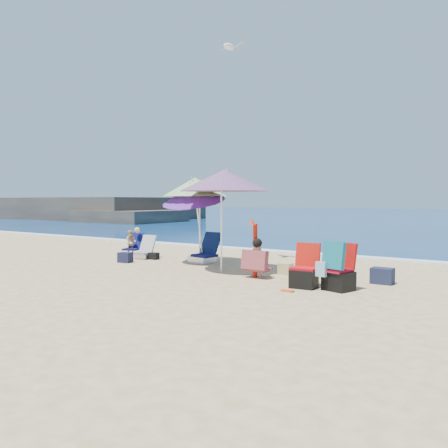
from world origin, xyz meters
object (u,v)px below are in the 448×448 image
Objects in this scene: chair_navy at (205,254)px; camp_chair_left at (304,274)px; umbrella_blue at (193,193)px; seagull at (229,47)px; furled_umbrella at (255,245)px; umbrella_striped at (195,187)px; person_center at (256,259)px; person_left at (132,242)px; umbrella_turquoise at (224,180)px; camp_chair_right at (338,273)px; chair_rainbow at (144,252)px.

camp_chair_left reaches higher than chair_navy.
seagull reaches higher than umbrella_blue.
seagull reaches higher than furled_umbrella.
umbrella_blue is (0.07, -0.19, -0.16)m from umbrella_striped.
umbrella_blue is 2.99m from person_center.
camp_chair_left is (1.36, -0.44, -0.45)m from furled_umbrella.
umbrella_turquoise is at bearing -15.78° from person_left.
umbrella_blue is 4.30m from camp_chair_left.
camp_chair_right is 1.08× the size of person_center.
person_center is at bearing -41.99° from seagull.
seagull is at bearing 118.71° from umbrella_turquoise.
camp_chair_right is 1.96m from person_center.
chair_rainbow is 0.78× the size of person_center.
person_center is (2.38, -1.34, 0.20)m from chair_navy.
camp_chair_left is 0.91× the size of camp_chair_right.
person_center is 0.99× the size of seagull.
camp_chair_right is (2.99, -0.68, -1.80)m from umbrella_turquoise.
umbrella_turquoise is 3.01× the size of chair_navy.
person_center reaches higher than person_left.
umbrella_striped is at bearing 2.99° from chair_rainbow.
camp_chair_left is at bearing -25.48° from chair_navy.
umbrella_striped is at bearing 155.96° from furled_umbrella.
umbrella_blue is 2.63× the size of seagull.
umbrella_striped reaches higher than umbrella_blue.
umbrella_turquoise reaches higher than umbrella_blue.
person_center is at bearing -29.31° from chair_navy.
camp_chair_left reaches higher than person_left.
chair_rainbow is 4.43m from person_center.
umbrella_turquoise is 3.77m from seagull.
umbrella_striped is 2.57m from chair_rainbow.
camp_chair_left is 0.98× the size of person_center.
furled_umbrella is at bearing -20.78° from umbrella_blue.
umbrella_blue reaches higher than camp_chair_left.
person_left is at bearing 153.42° from chair_rainbow.
umbrella_striped reaches higher than chair_navy.
chair_navy is at bearing -3.99° from person_left.
chair_rainbow is 5.79m from camp_chair_left.
seagull reaches higher than person_left.
furled_umbrella is at bearing -24.04° from umbrella_striped.
person_left is (-2.82, 0.43, -1.64)m from umbrella_striped.
camp_chair_right is (4.45, -1.46, -1.69)m from umbrella_striped.
chair_rainbow is (-1.85, 0.10, -1.69)m from umbrella_blue.
furled_umbrella is at bearing -29.56° from chair_navy.
furled_umbrella is 2.72m from chair_navy.
furled_umbrella is (2.46, -1.10, -1.31)m from umbrella_striped.
umbrella_turquoise reaches higher than camp_chair_left.
chair_navy is at bearing 150.44° from furled_umbrella.
camp_chair_left is 6.49m from seagull.
person_center is at bearing -23.91° from umbrella_striped.
umbrella_striped is 2.80× the size of person_left.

